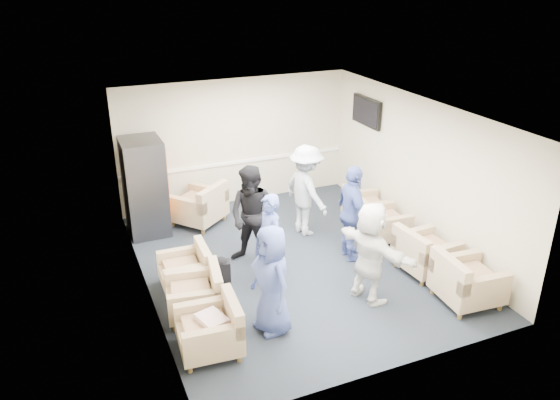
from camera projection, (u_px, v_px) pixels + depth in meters
name	position (u px, v px, depth m)	size (l,w,h in m)	color
floor	(293.00, 262.00, 9.59)	(6.00, 6.00, 0.00)	#1B222B
ceiling	(294.00, 112.00, 8.51)	(6.00, 6.00, 0.00)	white
back_wall	(236.00, 142.00, 11.59)	(5.00, 0.02, 2.70)	beige
front_wall	(396.00, 280.00, 6.51)	(5.00, 0.02, 2.70)	beige
left_wall	(141.00, 216.00, 8.16)	(0.02, 6.00, 2.70)	beige
right_wall	(419.00, 171.00, 9.94)	(0.02, 6.00, 2.70)	beige
chair_rail	(237.00, 162.00, 11.75)	(4.98, 0.04, 0.06)	white
tv	(366.00, 112.00, 11.16)	(0.10, 1.00, 0.58)	black
armchair_left_near	(213.00, 331.00, 7.28)	(0.87, 0.87, 0.65)	tan
armchair_left_mid	(198.00, 296.00, 8.05)	(0.91, 0.91, 0.64)	tan
armchair_left_far	(188.00, 271.00, 8.75)	(0.78, 0.78, 0.60)	tan
armchair_right_near	(465.00, 283.00, 8.33)	(0.94, 0.94, 0.70)	tan
armchair_right_midnear	(423.00, 254.00, 9.17)	(0.91, 0.91, 0.68)	tan
armchair_right_midfar	(381.00, 224.00, 10.27)	(0.85, 0.85, 0.65)	tan
armchair_right_far	(363.00, 209.00, 10.96)	(0.89, 0.89, 0.62)	tan
armchair_corner	(200.00, 207.00, 10.89)	(1.28, 1.28, 0.73)	tan
vending_machine	(145.00, 187.00, 10.35)	(0.76, 0.89, 1.87)	#46474D
backpack	(221.00, 270.00, 8.85)	(0.32, 0.26, 0.49)	black
pillow	(212.00, 320.00, 7.22)	(0.41, 0.31, 0.12)	silver
person_front_left	(272.00, 280.00, 7.53)	(0.79, 0.51, 1.62)	#41539D
person_mid_left	(269.00, 242.00, 8.60)	(0.58, 0.38, 1.59)	#41539D
person_back_left	(253.00, 217.00, 9.23)	(0.87, 0.67, 1.78)	black
person_back_right	(306.00, 191.00, 10.31)	(1.14, 0.66, 1.77)	silver
person_mid_right	(352.00, 214.00, 9.40)	(1.02, 0.42, 1.73)	#41539D
person_front_right	(370.00, 252.00, 8.24)	(1.51, 0.48, 1.63)	white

